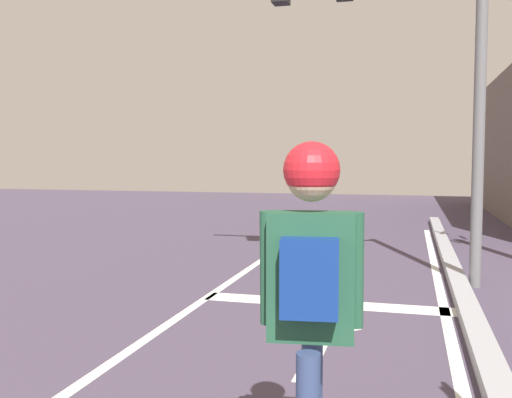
# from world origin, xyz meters

# --- Properties ---
(lane_line_center) EXTENTS (0.12, 20.00, 0.01)m
(lane_line_center) POSITION_xyz_m (0.32, 6.00, 0.00)
(lane_line_center) COLOR silver
(lane_line_center) RESTS_ON ground
(lane_line_curbside) EXTENTS (0.12, 20.00, 0.01)m
(lane_line_curbside) POSITION_xyz_m (3.26, 6.00, 0.00)
(lane_line_curbside) COLOR silver
(lane_line_curbside) RESTS_ON ground
(stop_bar) EXTENTS (3.09, 0.40, 0.01)m
(stop_bar) POSITION_xyz_m (1.86, 8.05, 0.00)
(stop_bar) COLOR silver
(stop_bar) RESTS_ON ground
(lane_arrow_stem) EXTENTS (0.16, 1.40, 0.01)m
(lane_arrow_stem) POSITION_xyz_m (2.02, 6.19, 0.00)
(lane_arrow_stem) COLOR silver
(lane_arrow_stem) RESTS_ON ground
(lane_arrow_head) EXTENTS (0.71, 0.71, 0.01)m
(lane_arrow_head) POSITION_xyz_m (2.02, 7.04, 0.00)
(lane_arrow_head) COLOR silver
(lane_arrow_head) RESTS_ON ground
(curb_strip) EXTENTS (0.24, 24.00, 0.14)m
(curb_strip) POSITION_xyz_m (3.51, 6.00, 0.07)
(curb_strip) COLOR #94969B
(curb_strip) RESTS_ON ground
(skater) EXTENTS (0.49, 0.65, 1.81)m
(skater) POSITION_xyz_m (2.39, 3.71, 1.24)
(skater) COLOR navy
(skater) RESTS_ON skateboard
(traffic_signal_mast) EXTENTS (3.83, 0.34, 4.98)m
(traffic_signal_mast) POSITION_xyz_m (2.63, 9.55, 3.69)
(traffic_signal_mast) COLOR #5E5F61
(traffic_signal_mast) RESTS_ON ground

